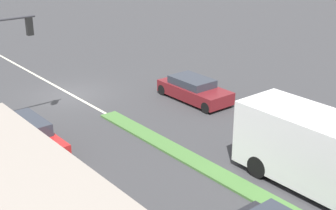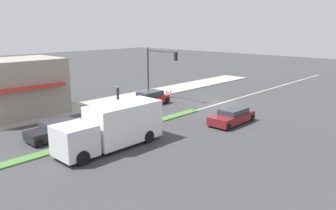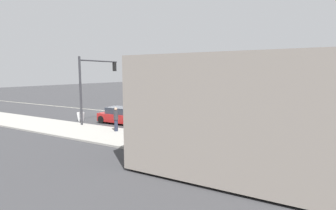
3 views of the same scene
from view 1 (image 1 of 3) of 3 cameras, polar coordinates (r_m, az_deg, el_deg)
lane_marking_center at (r=28.08m, az=-11.71°, el=1.25°), size 0.16×60.00×0.01m
delivery_truck at (r=18.16m, az=18.54°, el=-5.82°), size 2.44×7.50×2.87m
hatchback_red at (r=21.42m, az=-16.89°, el=-3.71°), size 1.89×4.59×1.43m
sedan_maroon at (r=26.51m, az=3.18°, el=1.89°), size 1.88×4.51×1.28m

